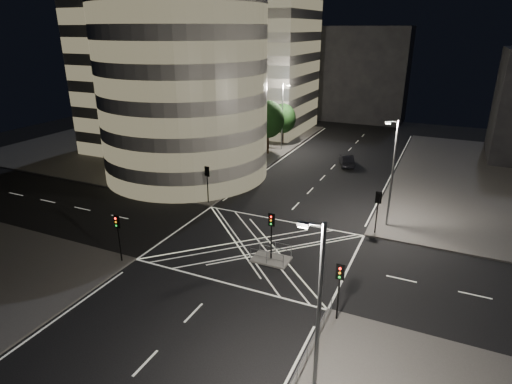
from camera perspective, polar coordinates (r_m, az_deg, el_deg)
The scene contains 24 objects.
ground at distance 37.07m, azimuth 0.05°, elevation -7.36°, with size 120.00×120.00×0.00m, color black.
sidewalk_far_left at distance 73.01m, azimuth -11.98°, elevation 6.66°, with size 42.00×42.00×0.15m, color #4C4947.
central_island at distance 35.14m, azimuth 2.02°, elevation -8.95°, with size 3.00×2.00×0.15m, color slate.
office_tower_curved at distance 59.53m, azimuth -11.07°, elevation 15.87°, with size 30.00×29.00×27.20m.
office_block_rear at distance 80.26m, azimuth -1.81°, elevation 16.40°, with size 24.00×16.00×22.00m, color gray.
building_far_end at distance 89.81m, azimuth 13.73°, elevation 14.95°, with size 18.00×8.00×18.00m, color black.
tree_a at distance 47.50m, azimuth -6.98°, elevation 4.36°, with size 4.21×4.21×6.41m.
tree_b at distance 52.24m, azimuth -3.60°, elevation 7.21°, with size 5.16×5.16×8.01m.
tree_c at distance 57.56m, azimuth -0.75°, elevation 8.02°, with size 4.10×4.10×6.89m.
tree_d at distance 62.79m, azimuth 1.63°, elevation 9.66°, with size 4.71×4.71×7.82m.
tree_e at distance 68.43m, azimuth 3.62°, elevation 9.76°, with size 4.07×4.07×6.50m.
traffic_signal_fl at distance 45.24m, azimuth -6.51°, elevation 1.91°, with size 0.55×0.22×4.00m.
traffic_signal_nl at distance 35.21m, azimuth -17.93°, elevation -4.77°, with size 0.55×0.22×4.00m.
traffic_signal_fr at distance 39.60m, azimuth 15.93°, elevation -1.63°, with size 0.55×0.22×4.00m.
traffic_signal_nr at distance 27.60m, azimuth 11.07°, elevation -11.63°, with size 0.55×0.22×4.00m.
traffic_signal_island at distance 33.81m, azimuth 2.08°, elevation -4.78°, with size 0.55×0.22×4.00m.
street_lamp_left_near at distance 49.10m, azimuth -4.16°, elevation 6.73°, with size 1.25×0.25×10.00m.
street_lamp_left_far at distance 65.07m, azimuth 3.56°, elevation 10.29°, with size 1.25×0.25×10.00m.
street_lamp_right_far at distance 40.71m, azimuth 17.70°, elevation 2.74°, with size 1.25×0.25×10.00m.
street_lamp_right_near at distance 20.21m, azimuth 8.17°, elevation -15.97°, with size 1.25×0.25×10.00m.
railing_near_right at distance 24.92m, azimuth 6.21°, elevation -21.92°, with size 0.06×11.70×1.10m, color slate.
railing_island_south at distance 34.11m, azimuth 1.44°, elevation -8.73°, with size 2.80×0.06×1.10m, color slate.
railing_island_north at distance 35.56m, azimuth 2.60°, elevation -7.42°, with size 2.80×0.06×1.10m, color slate.
sedan at distance 59.71m, azimuth 12.00°, elevation 4.16°, with size 1.62×4.64×1.53m, color black.
Camera 1 is at (13.58, -29.65, 17.63)m, focal length 30.00 mm.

